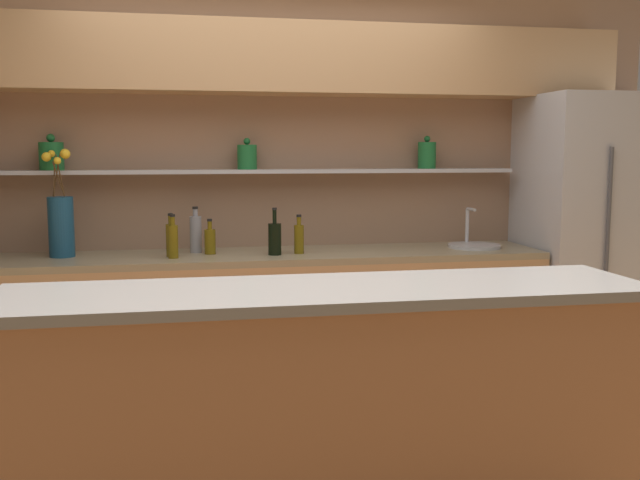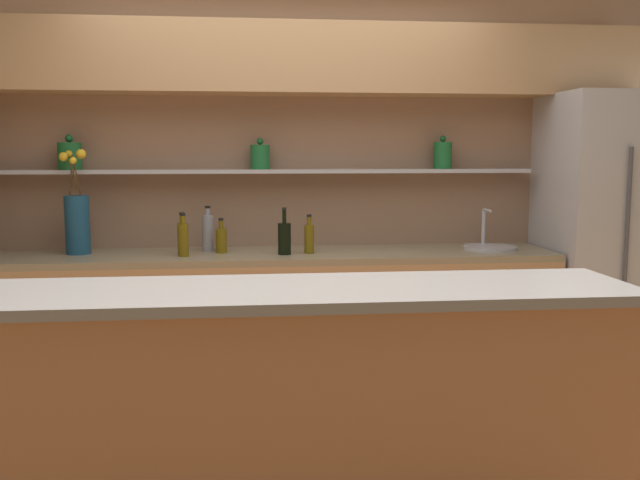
{
  "view_description": "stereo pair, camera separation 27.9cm",
  "coord_description": "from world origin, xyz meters",
  "px_view_note": "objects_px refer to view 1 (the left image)",
  "views": [
    {
      "loc": [
        -0.53,
        -3.02,
        1.53
      ],
      "look_at": [
        0.12,
        0.41,
        1.1
      ],
      "focal_mm": 40.0,
      "sensor_mm": 36.0,
      "label": 1
    },
    {
      "loc": [
        -0.26,
        -3.06,
        1.53
      ],
      "look_at": [
        0.12,
        0.41,
        1.1
      ],
      "focal_mm": 40.0,
      "sensor_mm": 36.0,
      "label": 2
    }
  ],
  "objects_px": {
    "flower_vase": "(61,222)",
    "bottle_wine_1": "(275,238)",
    "refrigerator": "(598,241)",
    "bottle_spirit_0": "(196,233)",
    "bottle_oil_4": "(299,238)",
    "bottle_oil_2": "(173,240)",
    "bottle_oil_3": "(210,241)",
    "bottle_oil_5": "(171,239)",
    "sink_fixture": "(474,244)"
  },
  "relations": [
    {
      "from": "bottle_oil_2",
      "to": "bottle_oil_5",
      "type": "height_order",
      "value": "same"
    },
    {
      "from": "bottle_spirit_0",
      "to": "bottle_oil_3",
      "type": "xyz_separation_m",
      "value": [
        0.08,
        -0.08,
        -0.04
      ]
    },
    {
      "from": "refrigerator",
      "to": "bottle_oil_3",
      "type": "height_order",
      "value": "refrigerator"
    },
    {
      "from": "bottle_wine_1",
      "to": "bottle_oil_2",
      "type": "bearing_deg",
      "value": -177.73
    },
    {
      "from": "sink_fixture",
      "to": "bottle_oil_2",
      "type": "height_order",
      "value": "bottle_oil_2"
    },
    {
      "from": "bottle_oil_2",
      "to": "bottle_oil_4",
      "type": "height_order",
      "value": "bottle_oil_2"
    },
    {
      "from": "refrigerator",
      "to": "bottle_oil_2",
      "type": "distance_m",
      "value": 2.74
    },
    {
      "from": "flower_vase",
      "to": "bottle_oil_3",
      "type": "distance_m",
      "value": 0.86
    },
    {
      "from": "bottle_spirit_0",
      "to": "bottle_oil_4",
      "type": "relative_size",
      "value": 1.19
    },
    {
      "from": "refrigerator",
      "to": "bottle_oil_5",
      "type": "xyz_separation_m",
      "value": [
        -2.75,
        -0.0,
        0.08
      ]
    },
    {
      "from": "refrigerator",
      "to": "flower_vase",
      "type": "bearing_deg",
      "value": 178.16
    },
    {
      "from": "sink_fixture",
      "to": "bottle_oil_3",
      "type": "height_order",
      "value": "sink_fixture"
    },
    {
      "from": "sink_fixture",
      "to": "refrigerator",
      "type": "bearing_deg",
      "value": -3.25
    },
    {
      "from": "refrigerator",
      "to": "bottle_oil_5",
      "type": "distance_m",
      "value": 2.75
    },
    {
      "from": "bottle_spirit_0",
      "to": "bottle_oil_4",
      "type": "height_order",
      "value": "bottle_spirit_0"
    },
    {
      "from": "flower_vase",
      "to": "sink_fixture",
      "type": "bearing_deg",
      "value": -1.36
    },
    {
      "from": "bottle_oil_3",
      "to": "bottle_wine_1",
      "type": "bearing_deg",
      "value": -16.23
    },
    {
      "from": "bottle_oil_2",
      "to": "refrigerator",
      "type": "bearing_deg",
      "value": 1.52
    },
    {
      "from": "sink_fixture",
      "to": "bottle_oil_5",
      "type": "height_order",
      "value": "bottle_oil_5"
    },
    {
      "from": "bottle_oil_2",
      "to": "bottle_oil_3",
      "type": "distance_m",
      "value": 0.25
    },
    {
      "from": "bottle_oil_3",
      "to": "bottle_oil_5",
      "type": "distance_m",
      "value": 0.24
    },
    {
      "from": "refrigerator",
      "to": "bottle_wine_1",
      "type": "distance_m",
      "value": 2.15
    },
    {
      "from": "bottle_oil_3",
      "to": "bottle_oil_5",
      "type": "bearing_deg",
      "value": -164.12
    },
    {
      "from": "refrigerator",
      "to": "bottle_spirit_0",
      "type": "xyz_separation_m",
      "value": [
        -2.6,
        0.14,
        0.09
      ]
    },
    {
      "from": "bottle_oil_3",
      "to": "refrigerator",
      "type": "bearing_deg",
      "value": -1.38
    },
    {
      "from": "bottle_oil_2",
      "to": "bottle_oil_4",
      "type": "xyz_separation_m",
      "value": [
        0.74,
        0.06,
        -0.01
      ]
    },
    {
      "from": "refrigerator",
      "to": "bottle_spirit_0",
      "type": "bearing_deg",
      "value": 176.89
    },
    {
      "from": "bottle_oil_2",
      "to": "bottle_oil_3",
      "type": "bearing_deg",
      "value": 31.8
    },
    {
      "from": "bottle_spirit_0",
      "to": "bottle_oil_4",
      "type": "bearing_deg",
      "value": -14.27
    },
    {
      "from": "bottle_spirit_0",
      "to": "bottle_oil_5",
      "type": "height_order",
      "value": "bottle_spirit_0"
    },
    {
      "from": "bottle_oil_3",
      "to": "bottle_oil_4",
      "type": "xyz_separation_m",
      "value": [
        0.53,
        -0.07,
        0.01
      ]
    },
    {
      "from": "refrigerator",
      "to": "bottle_oil_4",
      "type": "distance_m",
      "value": 1.99
    },
    {
      "from": "bottle_oil_4",
      "to": "bottle_oil_5",
      "type": "distance_m",
      "value": 0.76
    },
    {
      "from": "sink_fixture",
      "to": "bottle_oil_3",
      "type": "bearing_deg",
      "value": 179.57
    },
    {
      "from": "bottle_oil_4",
      "to": "bottle_spirit_0",
      "type": "bearing_deg",
      "value": 165.73
    },
    {
      "from": "bottle_wine_1",
      "to": "bottle_oil_4",
      "type": "height_order",
      "value": "bottle_wine_1"
    },
    {
      "from": "bottle_oil_5",
      "to": "bottle_wine_1",
      "type": "bearing_deg",
      "value": -4.26
    },
    {
      "from": "flower_vase",
      "to": "bottle_wine_1",
      "type": "relative_size",
      "value": 2.22
    },
    {
      "from": "refrigerator",
      "to": "flower_vase",
      "type": "relative_size",
      "value": 3.02
    },
    {
      "from": "bottle_spirit_0",
      "to": "flower_vase",
      "type": "bearing_deg",
      "value": -177.55
    },
    {
      "from": "bottle_oil_4",
      "to": "flower_vase",
      "type": "bearing_deg",
      "value": 174.95
    },
    {
      "from": "flower_vase",
      "to": "bottle_wine_1",
      "type": "bearing_deg",
      "value": -7.27
    },
    {
      "from": "bottle_oil_4",
      "to": "bottle_wine_1",
      "type": "bearing_deg",
      "value": -167.01
    },
    {
      "from": "flower_vase",
      "to": "bottle_oil_4",
      "type": "bearing_deg",
      "value": -5.05
    },
    {
      "from": "bottle_wine_1",
      "to": "bottle_oil_4",
      "type": "distance_m",
      "value": 0.16
    },
    {
      "from": "bottle_spirit_0",
      "to": "bottle_oil_2",
      "type": "xyz_separation_m",
      "value": [
        -0.13,
        -0.21,
        -0.01
      ]
    },
    {
      "from": "sink_fixture",
      "to": "bottle_oil_4",
      "type": "relative_size",
      "value": 1.42
    },
    {
      "from": "flower_vase",
      "to": "bottle_oil_3",
      "type": "relative_size",
      "value": 2.96
    },
    {
      "from": "refrigerator",
      "to": "bottle_oil_3",
      "type": "xyz_separation_m",
      "value": [
        -2.52,
        0.06,
        0.06
      ]
    },
    {
      "from": "bottle_wine_1",
      "to": "bottle_oil_5",
      "type": "relative_size",
      "value": 1.11
    }
  ]
}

